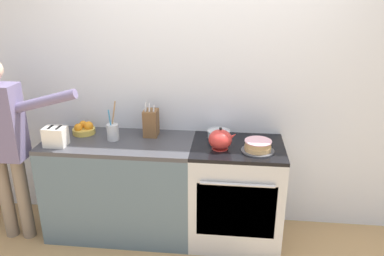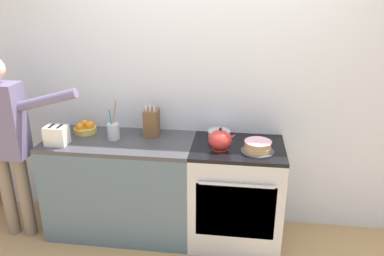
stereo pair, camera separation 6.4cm
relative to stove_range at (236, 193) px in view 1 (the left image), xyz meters
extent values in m
plane|color=tan|center=(-0.32, -0.30, -0.44)|extent=(16.00, 16.00, 0.00)
cube|color=silver|center=(-0.32, 0.32, 0.86)|extent=(8.00, 0.04, 2.60)
cube|color=#4C6070|center=(-1.01, 0.00, -0.02)|extent=(1.26, 0.60, 0.85)
cube|color=#3D3D42|center=(-1.01, 0.00, 0.42)|extent=(1.26, 0.60, 0.03)
cube|color=#B7BABF|center=(0.00, 0.00, -0.02)|extent=(0.76, 0.60, 0.85)
cube|color=black|center=(0.00, -0.29, 0.01)|extent=(0.62, 0.01, 0.47)
cylinder|color=#B7BABF|center=(0.00, -0.32, 0.26)|extent=(0.57, 0.02, 0.02)
cube|color=black|center=(0.00, 0.00, 0.43)|extent=(0.76, 0.60, 0.03)
cylinder|color=#4C4C51|center=(0.15, -0.09, 0.45)|extent=(0.26, 0.26, 0.01)
cylinder|color=tan|center=(0.15, -0.09, 0.47)|extent=(0.21, 0.21, 0.04)
cylinder|color=tan|center=(0.15, -0.09, 0.51)|extent=(0.20, 0.20, 0.04)
cylinder|color=#EFB2C1|center=(0.15, -0.09, 0.53)|extent=(0.21, 0.21, 0.01)
cylinder|color=red|center=(-0.14, -0.08, 0.45)|extent=(0.13, 0.13, 0.01)
ellipsoid|color=red|center=(-0.14, -0.08, 0.52)|extent=(0.19, 0.19, 0.16)
cone|color=red|center=(-0.06, -0.08, 0.55)|extent=(0.09, 0.04, 0.08)
sphere|color=black|center=(-0.14, -0.08, 0.61)|extent=(0.02, 0.02, 0.02)
cylinder|color=#B7BABF|center=(-0.17, 0.16, 0.47)|extent=(0.19, 0.19, 0.06)
torus|color=#B7BABF|center=(-0.17, 0.16, 0.50)|extent=(0.20, 0.20, 0.01)
cube|color=brown|center=(-0.75, 0.15, 0.56)|extent=(0.12, 0.15, 0.23)
cylinder|color=#B2B2B7|center=(-0.79, 0.11, 0.71)|extent=(0.01, 0.03, 0.07)
cylinder|color=#B2B2B7|center=(-0.75, 0.11, 0.71)|extent=(0.01, 0.04, 0.08)
cylinder|color=#B2B2B7|center=(-0.72, 0.12, 0.70)|extent=(0.01, 0.03, 0.06)
cylinder|color=#B2B2B7|center=(-0.79, 0.14, 0.71)|extent=(0.01, 0.04, 0.09)
cylinder|color=#B7BABF|center=(-1.05, 0.01, 0.51)|extent=(0.10, 0.10, 0.14)
cylinder|color=teal|center=(-1.06, 0.00, 0.60)|extent=(0.03, 0.02, 0.22)
cylinder|color=#A37A51|center=(-1.05, 0.03, 0.64)|extent=(0.07, 0.03, 0.29)
cylinder|color=gold|center=(-1.36, 0.13, 0.47)|extent=(0.20, 0.20, 0.05)
sphere|color=orange|center=(-1.39, 0.10, 0.51)|extent=(0.07, 0.07, 0.07)
sphere|color=orange|center=(-1.31, 0.14, 0.51)|extent=(0.08, 0.08, 0.08)
sphere|color=orange|center=(-1.38, 0.18, 0.51)|extent=(0.07, 0.07, 0.07)
cube|color=silver|center=(-1.48, -0.16, 0.52)|extent=(0.17, 0.13, 0.16)
cube|color=black|center=(-1.51, -0.16, 0.60)|extent=(0.02, 0.09, 0.00)
cube|color=black|center=(-1.44, -0.16, 0.60)|extent=(0.02, 0.09, 0.00)
cube|color=black|center=(-1.57, -0.16, 0.55)|extent=(0.02, 0.02, 0.01)
cylinder|color=#7A6B5B|center=(-1.99, -0.19, -0.06)|extent=(0.11, 0.11, 0.76)
cylinder|color=#7A6B5B|center=(-1.83, -0.19, -0.06)|extent=(0.11, 0.11, 0.76)
cube|color=slate|center=(-1.91, -0.19, 0.64)|extent=(0.34, 0.20, 0.63)
cylinder|color=slate|center=(-1.51, -0.19, 0.83)|extent=(0.54, 0.08, 0.22)
camera|label=1|loc=(-0.07, -2.83, 1.65)|focal=35.00mm
camera|label=2|loc=(-0.01, -2.83, 1.65)|focal=35.00mm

